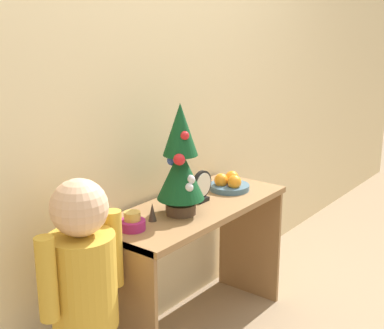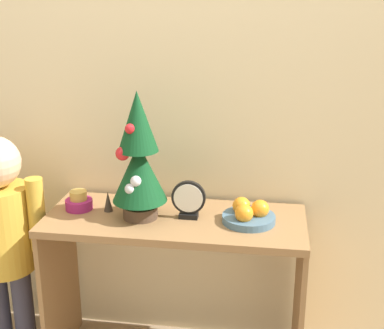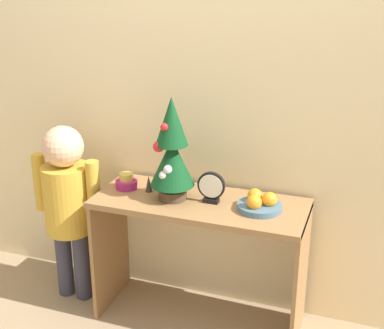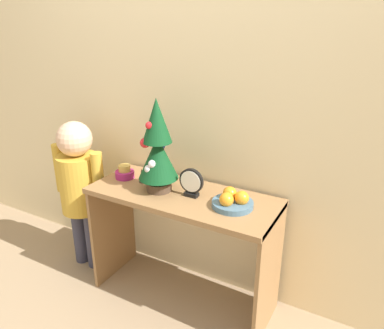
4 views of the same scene
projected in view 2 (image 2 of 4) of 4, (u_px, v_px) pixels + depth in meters
back_wall at (184, 66)px, 2.21m from camera, size 7.00×0.05×2.50m
console_table at (175, 253)px, 2.19m from camera, size 1.04×0.43×0.68m
mini_tree at (139, 158)px, 2.06m from camera, size 0.22×0.22×0.51m
fruit_bowl at (249, 214)px, 2.09m from camera, size 0.21×0.21×0.09m
singing_bowl at (79, 202)px, 2.21m from camera, size 0.11×0.11×0.08m
desk_clock at (189, 200)px, 2.11m from camera, size 0.14×0.04×0.16m
figurine at (108, 201)px, 2.19m from camera, size 0.04×0.04×0.08m
child_figure at (2, 225)px, 2.24m from camera, size 0.39×0.25×1.00m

